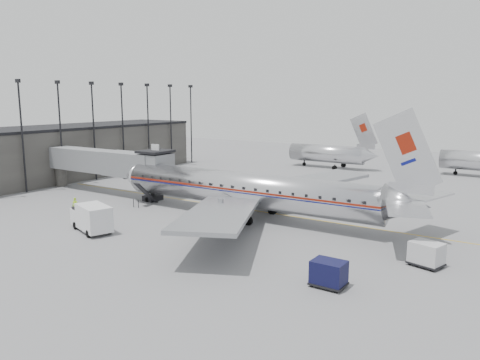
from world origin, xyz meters
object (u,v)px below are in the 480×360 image
object	(u,v)px
baggage_cart_navy	(329,273)
baggage_cart_white	(426,254)
airliner	(251,190)
ramp_worker	(75,205)
service_van	(91,217)

from	to	relation	value
baggage_cart_navy	baggage_cart_white	distance (m)	9.15
airliner	baggage_cart_white	size ratio (longest dim) A/B	13.41
baggage_cart_navy	ramp_worker	distance (m)	32.18
baggage_cart_white	ramp_worker	xyz separation A→B (m)	(-36.68, -3.82, -0.13)
airliner	service_van	distance (m)	16.47
service_van	baggage_cart_white	distance (m)	30.28
ramp_worker	service_van	bearing A→B (deg)	-53.88
service_van	baggage_cart_white	world-z (taller)	service_van
baggage_cart_navy	ramp_worker	world-z (taller)	baggage_cart_navy
baggage_cart_navy	baggage_cart_white	xyz separation A→B (m)	(4.75, 7.82, 0.03)
baggage_cart_white	ramp_worker	size ratio (longest dim) A/B	1.61
baggage_cart_navy	baggage_cart_white	world-z (taller)	baggage_cart_white
ramp_worker	baggage_cart_white	bearing A→B (deg)	-20.55
baggage_cart_navy	ramp_worker	xyz separation A→B (m)	(-31.93, 4.00, -0.10)
service_van	ramp_worker	world-z (taller)	service_van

